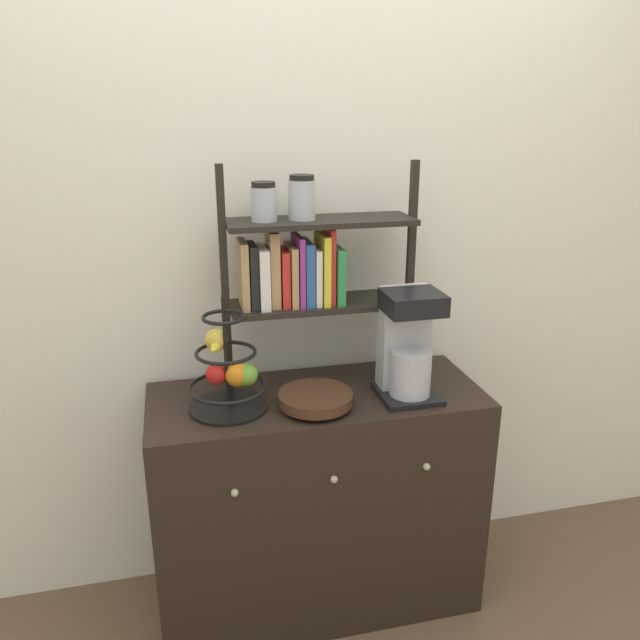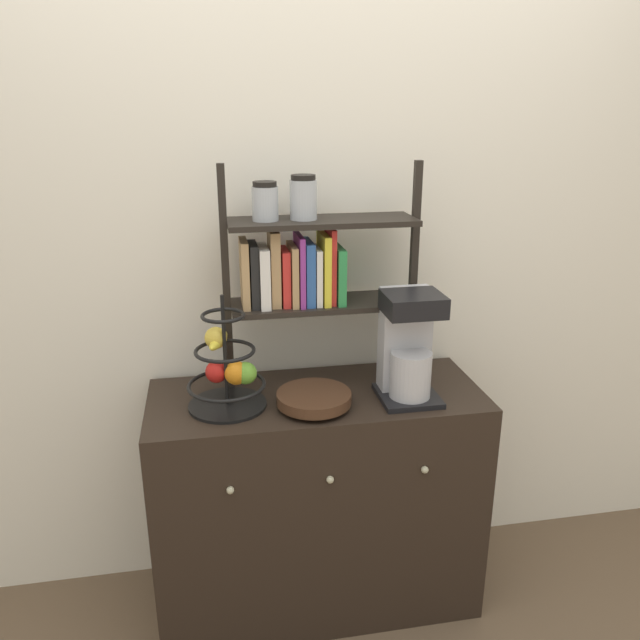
% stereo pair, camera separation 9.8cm
% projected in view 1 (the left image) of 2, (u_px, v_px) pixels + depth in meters
% --- Properties ---
extents(ground_plane, '(12.00, 12.00, 0.00)m').
position_uv_depth(ground_plane, '(332.00, 640.00, 2.14)').
color(ground_plane, brown).
extents(wall_back, '(7.00, 0.05, 2.60)m').
position_uv_depth(wall_back, '(299.00, 238.00, 2.18)').
color(wall_back, silver).
rests_on(wall_back, ground_plane).
extents(sideboard, '(1.12, 0.47, 0.82)m').
position_uv_depth(sideboard, '(317.00, 499.00, 2.21)').
color(sideboard, black).
rests_on(sideboard, ground_plane).
extents(coffee_maker, '(0.19, 0.20, 0.36)m').
position_uv_depth(coffee_maker, '(408.00, 344.00, 2.03)').
color(coffee_maker, black).
rests_on(coffee_maker, sideboard).
extents(fruit_stand, '(0.25, 0.25, 0.37)m').
position_uv_depth(fruit_stand, '(228.00, 371.00, 1.95)').
color(fruit_stand, black).
rests_on(fruit_stand, sideboard).
extents(wooden_bowl, '(0.24, 0.24, 0.05)m').
position_uv_depth(wooden_bowl, '(316.00, 399.00, 1.98)').
color(wooden_bowl, '#422819').
rests_on(wooden_bowl, sideboard).
extents(shelf_hutch, '(0.65, 0.20, 0.75)m').
position_uv_depth(shelf_hutch, '(301.00, 262.00, 2.03)').
color(shelf_hutch, black).
rests_on(shelf_hutch, sideboard).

